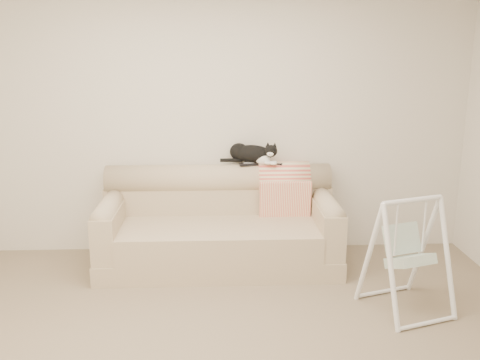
# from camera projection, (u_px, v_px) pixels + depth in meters

# --- Properties ---
(ground_plane) EXTENTS (5.00, 5.00, 0.00)m
(ground_plane) POSITION_uv_depth(u_px,v_px,m) (212.00, 358.00, 3.55)
(ground_plane) COLOR #796952
(ground_plane) RESTS_ON ground
(room_shell) EXTENTS (5.04, 4.04, 2.60)m
(room_shell) POSITION_uv_depth(u_px,v_px,m) (209.00, 131.00, 3.18)
(room_shell) COLOR beige
(room_shell) RESTS_ON ground
(sofa) EXTENTS (2.20, 0.93, 0.90)m
(sofa) POSITION_uv_depth(u_px,v_px,m) (219.00, 227.00, 5.03)
(sofa) COLOR tan
(sofa) RESTS_ON ground
(remote_a) EXTENTS (0.19, 0.08, 0.03)m
(remote_a) POSITION_uv_depth(u_px,v_px,m) (249.00, 164.00, 5.12)
(remote_a) COLOR black
(remote_a) RESTS_ON sofa
(remote_b) EXTENTS (0.18, 0.09, 0.02)m
(remote_b) POSITION_uv_depth(u_px,v_px,m) (273.00, 164.00, 5.13)
(remote_b) COLOR black
(remote_b) RESTS_ON sofa
(tuxedo_cat) EXTENTS (0.56, 0.36, 0.22)m
(tuxedo_cat) POSITION_uv_depth(u_px,v_px,m) (252.00, 154.00, 5.14)
(tuxedo_cat) COLOR black
(tuxedo_cat) RESTS_ON sofa
(throw_blanket) EXTENTS (0.49, 0.38, 0.58)m
(throw_blanket) POSITION_uv_depth(u_px,v_px,m) (284.00, 182.00, 5.19)
(throw_blanket) COLOR #E7594D
(throw_blanket) RESTS_ON sofa
(baby_swing) EXTENTS (0.71, 0.74, 0.92)m
(baby_swing) POSITION_uv_depth(u_px,v_px,m) (407.00, 254.00, 4.11)
(baby_swing) COLOR white
(baby_swing) RESTS_ON ground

